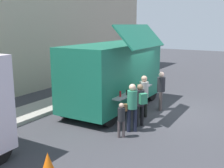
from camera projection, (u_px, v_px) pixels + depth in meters
ground_plane at (164, 111)px, 12.11m from camera, size 60.00×60.00×0.00m
curb_strip at (1, 122)px, 10.53m from camera, size 28.00×1.60×0.15m
food_truck_main at (114, 74)px, 12.24m from camera, size 5.61×3.15×3.70m
traffic_cone_orange at (48, 163)px, 7.05m from camera, size 0.36×0.36×0.55m
trash_bin at (112, 79)px, 16.72m from camera, size 0.60×0.60×0.91m
customer_front_ordering at (144, 93)px, 11.08m from camera, size 0.35×0.35×1.73m
customer_mid_with_backpack at (140, 101)px, 10.15m from camera, size 0.47×0.51×1.59m
customer_rear_waiting at (132, 104)px, 9.61m from camera, size 0.46×0.52×1.72m
customer_extra_browsing at (161, 87)px, 12.10m from camera, size 0.35×0.35×1.70m
child_near_queue at (121, 117)px, 9.17m from camera, size 0.24×0.24×1.19m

